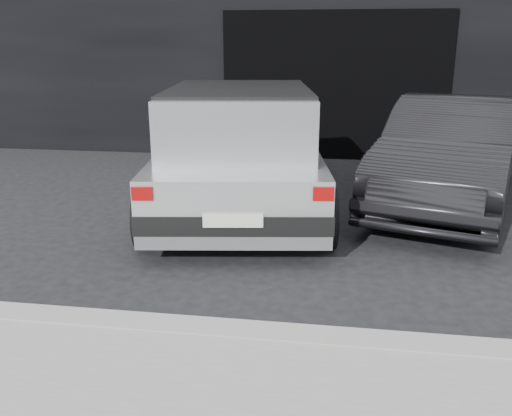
# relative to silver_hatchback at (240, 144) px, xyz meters

# --- Properties ---
(ground) EXTENTS (80.00, 80.00, 0.00)m
(ground) POSITION_rel_silver_hatchback_xyz_m (0.11, -0.64, -0.85)
(ground) COLOR black
(ground) RESTS_ON ground
(building_facade) EXTENTS (34.00, 4.00, 5.00)m
(building_facade) POSITION_rel_silver_hatchback_xyz_m (1.11, 5.36, 1.65)
(building_facade) COLOR black
(building_facade) RESTS_ON ground
(garage_opening) EXTENTS (4.00, 0.10, 2.60)m
(garage_opening) POSITION_rel_silver_hatchback_xyz_m (1.11, 3.35, 0.45)
(garage_opening) COLOR black
(garage_opening) RESTS_ON ground
(curb) EXTENTS (18.00, 0.25, 0.12)m
(curb) POSITION_rel_silver_hatchback_xyz_m (1.11, -3.24, -0.79)
(curb) COLOR gray
(curb) RESTS_ON ground
(silver_hatchback) EXTENTS (2.54, 4.43, 1.55)m
(silver_hatchback) POSITION_rel_silver_hatchback_xyz_m (0.00, 0.00, 0.00)
(silver_hatchback) COLOR silver
(silver_hatchback) RESTS_ON ground
(second_car) EXTENTS (2.66, 4.45, 1.39)m
(second_car) POSITION_rel_silver_hatchback_xyz_m (2.68, 0.64, -0.15)
(second_car) COLOR black
(second_car) RESTS_ON ground
(cat_siamese) EXTENTS (0.35, 0.71, 0.25)m
(cat_siamese) POSITION_rel_silver_hatchback_xyz_m (0.60, -1.29, -0.73)
(cat_siamese) COLOR beige
(cat_siamese) RESTS_ON ground
(cat_white) EXTENTS (0.77, 0.47, 0.39)m
(cat_white) POSITION_rel_silver_hatchback_xyz_m (-0.19, -1.11, -0.66)
(cat_white) COLOR silver
(cat_white) RESTS_ON ground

